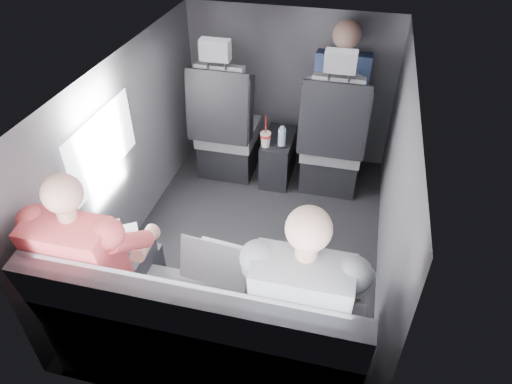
% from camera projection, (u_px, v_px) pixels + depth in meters
% --- Properties ---
extents(floor, '(2.60, 2.60, 0.00)m').
position_uv_depth(floor, '(254.00, 242.00, 3.41)').
color(floor, black).
rests_on(floor, ground).
extents(ceiling, '(2.60, 2.60, 0.00)m').
position_uv_depth(ceiling, '(253.00, 70.00, 2.59)').
color(ceiling, '#B2B2AD').
rests_on(ceiling, panel_back).
extents(panel_left, '(0.02, 2.60, 1.35)m').
position_uv_depth(panel_left, '(128.00, 150.00, 3.17)').
color(panel_left, '#56565B').
rests_on(panel_left, floor).
extents(panel_right, '(0.02, 2.60, 1.35)m').
position_uv_depth(panel_right, '(394.00, 187.00, 2.83)').
color(panel_right, '#56565B').
rests_on(panel_right, floor).
extents(panel_front, '(1.80, 0.02, 1.35)m').
position_uv_depth(panel_front, '(289.00, 86.00, 4.00)').
color(panel_front, '#56565B').
rests_on(panel_front, floor).
extents(panel_back, '(1.80, 0.02, 1.35)m').
position_uv_depth(panel_back, '(182.00, 331.00, 2.00)').
color(panel_back, '#56565B').
rests_on(panel_back, floor).
extents(side_window, '(0.02, 0.75, 0.42)m').
position_uv_depth(side_window, '(103.00, 145.00, 2.80)').
color(side_window, white).
rests_on(side_window, panel_left).
extents(seatbelt, '(0.35, 0.11, 0.59)m').
position_uv_depth(seatbelt, '(335.00, 112.00, 3.35)').
color(seatbelt, black).
rests_on(seatbelt, front_seat_right).
extents(front_seat_left, '(0.52, 0.58, 1.26)m').
position_uv_depth(front_seat_left, '(227.00, 133.00, 3.90)').
color(front_seat_left, black).
rests_on(front_seat_left, floor).
extents(front_seat_right, '(0.52, 0.58, 1.26)m').
position_uv_depth(front_seat_right, '(332.00, 146.00, 3.73)').
color(front_seat_right, black).
rests_on(front_seat_right, floor).
extents(center_console, '(0.24, 0.48, 0.41)m').
position_uv_depth(center_console, '(278.00, 157.00, 3.97)').
color(center_console, black).
rests_on(center_console, floor).
extents(rear_bench, '(1.60, 0.57, 0.92)m').
position_uv_depth(rear_bench, '(206.00, 336.00, 2.40)').
color(rear_bench, '#57575B').
rests_on(rear_bench, floor).
extents(soda_cup, '(0.09, 0.09, 0.27)m').
position_uv_depth(soda_cup, '(266.00, 139.00, 3.69)').
color(soda_cup, white).
rests_on(soda_cup, center_console).
extents(water_bottle, '(0.06, 0.06, 0.18)m').
position_uv_depth(water_bottle, '(282.00, 137.00, 3.69)').
color(water_bottle, '#ACCEE9').
rests_on(water_bottle, center_console).
extents(laptop_white, '(0.39, 0.43, 0.24)m').
position_uv_depth(laptop_white, '(105.00, 242.00, 2.50)').
color(laptop_white, white).
rests_on(laptop_white, passenger_rear_left).
extents(laptop_silver, '(0.38, 0.35, 0.25)m').
position_uv_depth(laptop_silver, '(220.00, 261.00, 2.39)').
color(laptop_silver, '#ABACB0').
rests_on(laptop_silver, rear_bench).
extents(laptop_black, '(0.35, 0.32, 0.25)m').
position_uv_depth(laptop_black, '(299.00, 265.00, 2.37)').
color(laptop_black, black).
rests_on(laptop_black, passenger_rear_right).
extents(passenger_rear_left, '(0.52, 0.63, 1.25)m').
position_uv_depth(passenger_rear_left, '(99.00, 260.00, 2.39)').
color(passenger_rear_left, '#2E2E33').
rests_on(passenger_rear_left, rear_bench).
extents(passenger_rear_right, '(0.54, 0.65, 1.28)m').
position_uv_depth(passenger_rear_right, '(304.00, 298.00, 2.18)').
color(passenger_rear_right, navy).
rests_on(passenger_rear_right, rear_bench).
extents(passenger_front_right, '(0.43, 0.43, 0.91)m').
position_uv_depth(passenger_front_right, '(340.00, 92.00, 3.71)').
color(passenger_front_right, navy).
rests_on(passenger_front_right, front_seat_right).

